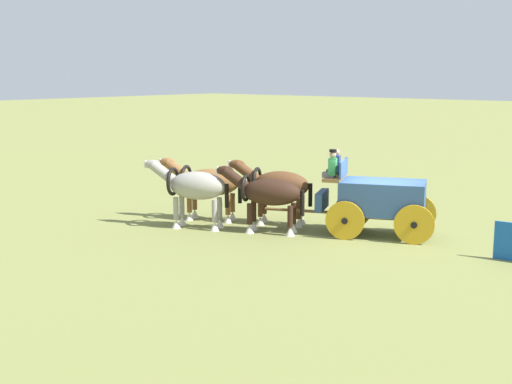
# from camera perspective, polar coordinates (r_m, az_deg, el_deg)

# --- Properties ---
(ground_plane) EXTENTS (220.00, 220.00, 0.00)m
(ground_plane) POSITION_cam_1_polar(r_m,az_deg,el_deg) (22.43, 10.54, -3.62)
(ground_plane) COLOR olive
(show_wagon) EXTENTS (5.57, 3.11, 2.81)m
(show_wagon) POSITION_cam_1_polar(r_m,az_deg,el_deg) (22.19, 10.23, -0.51)
(show_wagon) COLOR #2D4C7A
(show_wagon) RESTS_ON ground
(draft_horse_rear_near) EXTENTS (2.89, 1.66, 2.18)m
(draft_horse_rear_near) POSITION_cam_1_polar(r_m,az_deg,el_deg) (22.18, 0.96, -0.14)
(draft_horse_rear_near) COLOR #331E14
(draft_horse_rear_near) RESTS_ON ground
(draft_horse_rear_off) EXTENTS (2.90, 1.69, 2.22)m
(draft_horse_rear_off) POSITION_cam_1_polar(r_m,az_deg,el_deg) (23.41, 1.83, 0.49)
(draft_horse_rear_off) COLOR brown
(draft_horse_rear_off) RESTS_ON ground
(draft_horse_lead_near) EXTENTS (2.93, 1.70, 2.29)m
(draft_horse_lead_near) POSITION_cam_1_polar(r_m,az_deg,el_deg) (22.97, -5.28, 0.41)
(draft_horse_lead_near) COLOR #9E998E
(draft_horse_lead_near) RESTS_ON ground
(draft_horse_lead_off) EXTENTS (3.01, 1.73, 2.20)m
(draft_horse_lead_off) POSITION_cam_1_polar(r_m,az_deg,el_deg) (24.18, -4.15, 0.74)
(draft_horse_lead_off) COLOR brown
(draft_horse_lead_off) RESTS_ON ground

